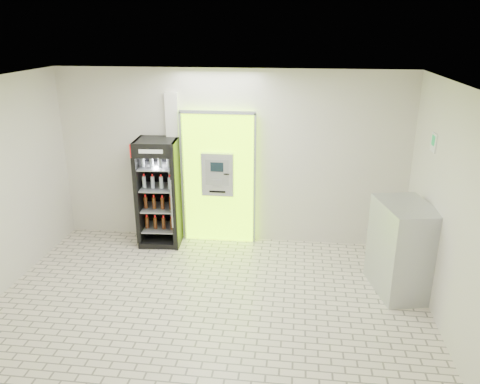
# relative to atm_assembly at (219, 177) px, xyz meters

# --- Properties ---
(ground) EXTENTS (6.00, 6.00, 0.00)m
(ground) POSITION_rel_atm_assembly_xyz_m (0.20, -2.41, -1.17)
(ground) COLOR beige
(ground) RESTS_ON ground
(room_shell) EXTENTS (6.00, 6.00, 6.00)m
(room_shell) POSITION_rel_atm_assembly_xyz_m (0.20, -2.41, 0.67)
(room_shell) COLOR beige
(room_shell) RESTS_ON ground
(atm_assembly) EXTENTS (1.30, 0.24, 2.33)m
(atm_assembly) POSITION_rel_atm_assembly_xyz_m (0.00, 0.00, 0.00)
(atm_assembly) COLOR #9DFF00
(atm_assembly) RESTS_ON ground
(pillar) EXTENTS (0.22, 0.11, 2.60)m
(pillar) POSITION_rel_atm_assembly_xyz_m (-0.78, 0.04, 0.13)
(pillar) COLOR silver
(pillar) RESTS_ON ground
(beverage_cooler) EXTENTS (0.74, 0.69, 1.86)m
(beverage_cooler) POSITION_rel_atm_assembly_xyz_m (-1.00, -0.23, -0.28)
(beverage_cooler) COLOR black
(beverage_cooler) RESTS_ON ground
(steel_cabinet) EXTENTS (0.87, 1.12, 1.33)m
(steel_cabinet) POSITION_rel_atm_assembly_xyz_m (2.86, -1.38, -0.51)
(steel_cabinet) COLOR #AAADB2
(steel_cabinet) RESTS_ON ground
(exit_sign) EXTENTS (0.02, 0.22, 0.26)m
(exit_sign) POSITION_rel_atm_assembly_xyz_m (3.19, -1.01, 0.95)
(exit_sign) COLOR white
(exit_sign) RESTS_ON room_shell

